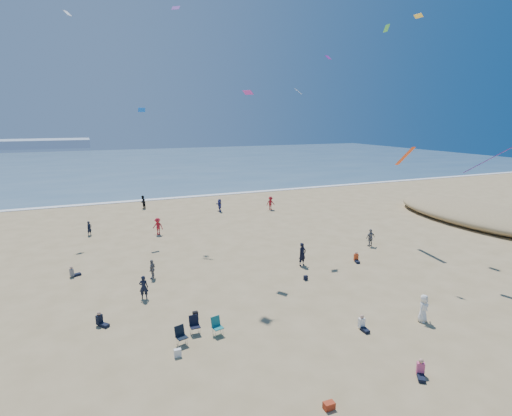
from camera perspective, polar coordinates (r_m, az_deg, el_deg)
name	(u,v)px	position (r m, az deg, el deg)	size (l,w,h in m)	color
ground	(287,404)	(18.25, 4.49, -26.15)	(220.00, 220.00, 0.00)	tan
ocean	(116,164)	(108.36, -19.40, 5.92)	(220.00, 100.00, 0.06)	#476B84
surf_line	(142,200)	(59.04, -16.01, 1.05)	(220.00, 1.20, 0.08)	white
standing_flyers	(221,250)	(33.04, -5.02, -6.06)	(34.90, 47.94, 1.91)	#AC1825
seated_group	(253,299)	(25.57, -0.42, -12.84)	(22.23, 19.77, 0.84)	white
chair_cluster	(198,329)	(22.32, -8.23, -16.79)	(2.72, 1.47, 1.00)	black
white_tote	(178,353)	(21.16, -11.13, -19.64)	(0.35, 0.20, 0.40)	white
black_backpack	(195,315)	(24.47, -8.65, -14.83)	(0.30, 0.22, 0.38)	black
cooler	(329,406)	(18.14, 10.39, -26.02)	(0.45, 0.30, 0.30)	#AE3318
navy_bag	(306,278)	(29.50, 7.11, -9.87)	(0.28, 0.18, 0.34)	black
kites_aloft	(336,77)	(31.30, 11.42, 17.83)	(44.19, 37.25, 28.10)	blue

